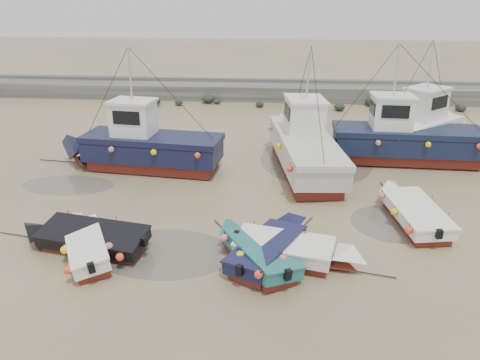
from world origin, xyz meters
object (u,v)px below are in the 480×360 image
object	(u,v)px
person	(185,164)
cabin_boat_0	(141,145)
dinghy_2	(254,249)
dinghy_6	(413,209)
dinghy_1	(273,245)
cabin_boat_1	(302,144)
dinghy_4	(86,235)
dinghy_0	(87,241)
cabin_boat_2	(397,138)
dinghy_5	(294,249)
cabin_boat_3	(421,127)

from	to	relation	value
person	cabin_boat_0	bearing A→B (deg)	6.97
dinghy_2	dinghy_6	distance (m)	7.37
dinghy_1	cabin_boat_1	distance (m)	9.01
dinghy_4	dinghy_2	bearing A→B (deg)	-84.03
dinghy_0	cabin_boat_2	size ratio (longest dim) A/B	0.47
dinghy_5	person	world-z (taller)	dinghy_5
cabin_boat_3	dinghy_4	bearing A→B (deg)	-92.07
dinghy_2	cabin_boat_2	bearing A→B (deg)	23.68
dinghy_6	cabin_boat_1	bearing A→B (deg)	119.59
dinghy_6	cabin_boat_1	distance (m)	7.13
dinghy_1	dinghy_6	size ratio (longest dim) A/B	0.88
cabin_boat_0	cabin_boat_3	size ratio (longest dim) A/B	1.34
cabin_boat_0	cabin_boat_3	distance (m)	15.87
dinghy_4	cabin_boat_2	world-z (taller)	cabin_boat_2
cabin_boat_1	cabin_boat_3	bearing A→B (deg)	15.28
dinghy_0	dinghy_2	xyz separation A→B (m)	(6.17, -0.13, 0.00)
dinghy_5	cabin_boat_3	size ratio (longest dim) A/B	0.74
dinghy_0	dinghy_4	distance (m)	0.47
dinghy_1	dinghy_4	bearing A→B (deg)	-153.87
dinghy_2	cabin_boat_1	xyz separation A→B (m)	(2.10, 9.19, 0.75)
cabin_boat_0	person	distance (m)	2.62
dinghy_0	person	bearing A→B (deg)	50.29
dinghy_5	person	xyz separation A→B (m)	(-5.61, 9.08, -0.55)
cabin_boat_0	dinghy_4	bearing A→B (deg)	-174.14
dinghy_0	dinghy_2	bearing A→B (deg)	-28.72
cabin_boat_0	dinghy_2	bearing A→B (deg)	-136.81
dinghy_0	dinghy_6	distance (m)	13.07
cabin_boat_0	dinghy_6	bearing A→B (deg)	-104.40
dinghy_0	cabin_boat_1	world-z (taller)	cabin_boat_1
dinghy_6	cabin_boat_3	world-z (taller)	cabin_boat_3
dinghy_1	cabin_boat_3	world-z (taller)	cabin_boat_3
dinghy_0	cabin_boat_1	bearing A→B (deg)	20.12
dinghy_2	dinghy_4	bearing A→B (deg)	143.31
dinghy_1	person	size ratio (longest dim) A/B	3.34
dinghy_1	dinghy_5	distance (m)	0.79
dinghy_0	cabin_boat_3	bearing A→B (deg)	11.24
dinghy_1	dinghy_5	size ratio (longest dim) A/B	0.95
cabin_boat_2	person	distance (m)	11.61
person	cabin_boat_2	bearing A→B (deg)	172.22
dinghy_0	dinghy_1	distance (m)	6.81
person	dinghy_1	bearing A→B (deg)	104.38
dinghy_2	dinghy_4	size ratio (longest dim) A/B	0.79
dinghy_2	cabin_boat_1	size ratio (longest dim) A/B	0.45
dinghy_6	cabin_boat_2	bearing A→B (deg)	75.07
cabin_boat_1	cabin_boat_3	size ratio (longest dim) A/B	1.43
dinghy_5	person	distance (m)	10.69
dinghy_4	cabin_boat_0	world-z (taller)	cabin_boat_0
dinghy_0	dinghy_4	size ratio (longest dim) A/B	0.82
dinghy_4	person	size ratio (longest dim) A/B	3.93
dinghy_4	dinghy_6	world-z (taller)	same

